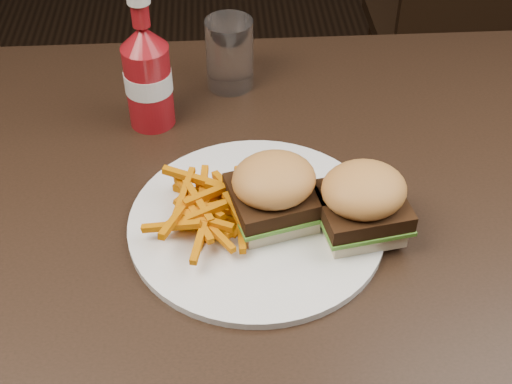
{
  "coord_description": "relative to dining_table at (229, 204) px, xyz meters",
  "views": [
    {
      "loc": [
        -0.01,
        -0.71,
        1.4
      ],
      "look_at": [
        0.03,
        -0.05,
        0.8
      ],
      "focal_mm": 50.0,
      "sensor_mm": 36.0,
      "label": 1
    }
  ],
  "objects": [
    {
      "name": "chair_far",
      "position": [
        0.6,
        0.95,
        -0.3
      ],
      "size": [
        0.37,
        0.37,
        0.04
      ],
      "primitive_type": "cube",
      "rotation": [
        0.0,
        0.0,
        3.14
      ],
      "color": "black",
      "rests_on": "ground"
    },
    {
      "name": "sandwich_half_b",
      "position": [
        0.16,
        -0.09,
        0.04
      ],
      "size": [
        0.11,
        0.1,
        0.02
      ],
      "primitive_type": "cube",
      "rotation": [
        0.0,
        0.0,
        0.17
      ],
      "color": "beige",
      "rests_on": "plate"
    },
    {
      "name": "ketchup_bottle",
      "position": [
        -0.11,
        0.17,
        0.08
      ],
      "size": [
        0.09,
        0.09,
        0.14
      ],
      "primitive_type": "cylinder",
      "rotation": [
        0.0,
        0.0,
        -0.4
      ],
      "color": "maroon",
      "rests_on": "dining_table"
    },
    {
      "name": "fries_pile",
      "position": [
        -0.03,
        -0.07,
        0.05
      ],
      "size": [
        0.15,
        0.15,
        0.05
      ],
      "primitive_type": null,
      "rotation": [
        0.0,
        0.0,
        -0.4
      ],
      "color": "#C77601",
      "rests_on": "plate"
    },
    {
      "name": "dining_table",
      "position": [
        0.0,
        0.0,
        0.0
      ],
      "size": [
        1.2,
        0.8,
        0.04
      ],
      "primitive_type": "cube",
      "color": "black",
      "rests_on": "ground"
    },
    {
      "name": "sandwich_half_a",
      "position": [
        0.05,
        -0.06,
        0.04
      ],
      "size": [
        0.11,
        0.11,
        0.02
      ],
      "primitive_type": "cube",
      "rotation": [
        0.0,
        0.0,
        0.26
      ],
      "color": "beige",
      "rests_on": "plate"
    },
    {
      "name": "plate",
      "position": [
        0.03,
        -0.06,
        0.03
      ],
      "size": [
        0.33,
        0.33,
        0.01
      ],
      "primitive_type": "cylinder",
      "color": "white",
      "rests_on": "dining_table"
    },
    {
      "name": "tumbler",
      "position": [
        0.01,
        0.26,
        0.08
      ],
      "size": [
        0.1,
        0.1,
        0.12
      ],
      "primitive_type": "cylinder",
      "rotation": [
        0.0,
        0.0,
        -0.4
      ],
      "color": "white",
      "rests_on": "dining_table"
    }
  ]
}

